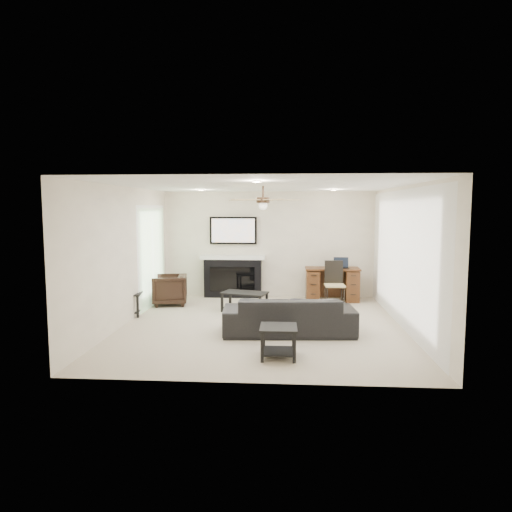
# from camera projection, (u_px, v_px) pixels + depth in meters

# --- Properties ---
(room_shell) EXTENTS (5.50, 5.54, 2.52)m
(room_shell) POSITION_uv_depth(u_px,v_px,m) (273.00, 232.00, 8.13)
(room_shell) COLOR #B8A794
(room_shell) RESTS_ON ground
(sofa) EXTENTS (2.24, 1.00, 0.64)m
(sofa) POSITION_uv_depth(u_px,v_px,m) (289.00, 315.00, 7.66)
(sofa) COLOR black
(sofa) RESTS_ON ground
(armchair) EXTENTS (0.85, 0.83, 0.66)m
(armchair) POSITION_uv_depth(u_px,v_px,m) (170.00, 290.00, 9.97)
(armchair) COLOR black
(armchair) RESTS_ON ground
(coffee_table) EXTENTS (1.00, 0.73, 0.40)m
(coffee_table) POSITION_uv_depth(u_px,v_px,m) (245.00, 302.00, 9.32)
(coffee_table) COLOR black
(coffee_table) RESTS_ON ground
(end_table_near) EXTENTS (0.53, 0.53, 0.45)m
(end_table_near) POSITION_uv_depth(u_px,v_px,m) (278.00, 342.00, 6.44)
(end_table_near) COLOR black
(end_table_near) RESTS_ON ground
(end_table_left) EXTENTS (0.57, 0.57, 0.45)m
(end_table_left) POSITION_uv_depth(u_px,v_px,m) (129.00, 304.00, 8.98)
(end_table_left) COLOR black
(end_table_left) RESTS_ON ground
(fireplace_unit) EXTENTS (1.52, 0.34, 1.91)m
(fireplace_unit) POSITION_uv_depth(u_px,v_px,m) (233.00, 257.00, 10.76)
(fireplace_unit) COLOR black
(fireplace_unit) RESTS_ON ground
(desk) EXTENTS (1.22, 0.56, 0.76)m
(desk) POSITION_uv_depth(u_px,v_px,m) (332.00, 284.00, 10.38)
(desk) COLOR #3B1C0E
(desk) RESTS_ON ground
(desk_chair) EXTENTS (0.43, 0.45, 0.97)m
(desk_chair) POSITION_uv_depth(u_px,v_px,m) (335.00, 284.00, 9.82)
(desk_chair) COLOR black
(desk_chair) RESTS_ON ground
(laptop) EXTENTS (0.33, 0.24, 0.23)m
(laptop) POSITION_uv_depth(u_px,v_px,m) (342.00, 263.00, 10.29)
(laptop) COLOR black
(laptop) RESTS_ON desk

